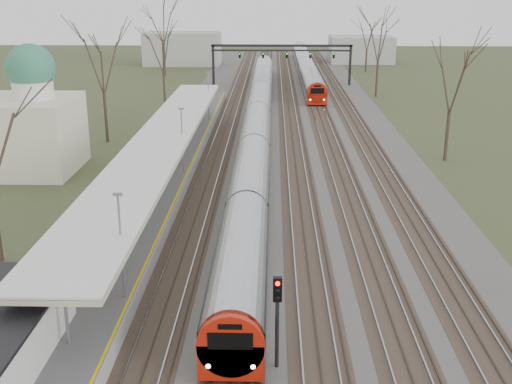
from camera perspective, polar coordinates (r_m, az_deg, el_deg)
track_bed at (r=68.83m, az=2.54°, el=5.76°), size 24.00×160.00×0.22m
platform at (r=52.35m, az=-7.40°, el=2.16°), size 3.50×69.00×1.00m
canopy at (r=47.18m, az=-8.39°, el=4.65°), size 4.10×50.00×3.11m
dome_building at (r=55.45m, az=-20.56°, el=5.48°), size 10.00×8.00×10.30m
signal_gantry at (r=97.73m, az=2.32°, el=12.29°), size 21.00×0.59×6.08m
tree_west_far at (r=62.69m, az=-13.56°, el=11.44°), size 5.50×5.50×11.33m
tree_east_far at (r=56.76m, az=17.07°, el=9.76°), size 5.00×5.00×10.30m
train_near at (r=67.15m, az=0.20°, el=6.70°), size 2.62×90.21×3.05m
train_far at (r=110.18m, az=4.45°, el=11.11°), size 2.62×60.21×3.05m
signal_post at (r=25.23m, az=1.90°, el=-10.33°), size 0.35×0.45×4.10m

